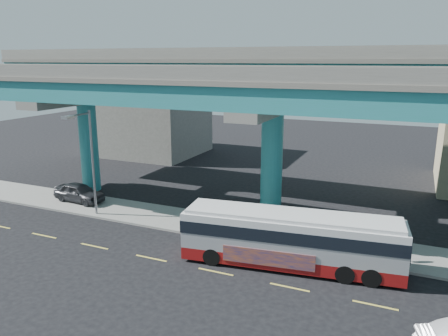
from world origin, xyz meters
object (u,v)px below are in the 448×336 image
at_px(street_lamp, 86,149).
at_px(stop_sign, 373,228).
at_px(parked_car, 79,192).
at_px(transit_bus, 291,237).

height_order(street_lamp, stop_sign, street_lamp).
height_order(parked_car, stop_sign, stop_sign).
bearing_deg(parked_car, street_lamp, -122.75).
bearing_deg(transit_bus, street_lamp, 166.89).
distance_m(transit_bus, stop_sign, 4.52).
distance_m(transit_bus, street_lamp, 15.20).
relative_size(parked_car, stop_sign, 1.70).
bearing_deg(street_lamp, parked_car, 143.43).
bearing_deg(parked_car, stop_sign, -90.21).
height_order(transit_bus, street_lamp, street_lamp).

